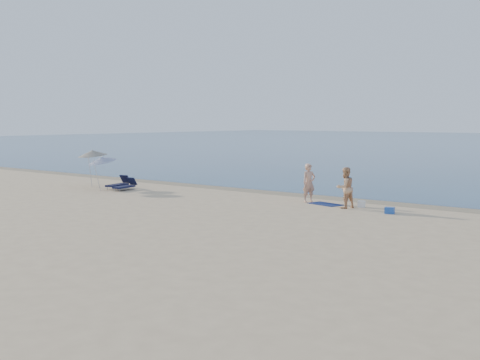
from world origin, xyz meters
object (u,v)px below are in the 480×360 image
object	(u,v)px
person_left	(309,183)
blue_cooler	(390,210)
person_right	(345,188)
umbrella_near	(102,159)

from	to	relation	value
person_left	blue_cooler	xyz separation A→B (m)	(4.72, -1.00, -0.82)
person_left	person_right	world-z (taller)	person_left
person_left	umbrella_near	xyz separation A→B (m)	(-12.10, -3.04, 0.83)
blue_cooler	umbrella_near	distance (m)	17.03
person_left	person_right	bearing A→B (deg)	-80.19
person_left	umbrella_near	world-z (taller)	umbrella_near
person_left	person_right	distance (m)	2.50
person_right	umbrella_near	distance (m)	14.70
person_left	blue_cooler	size ratio (longest dim) A/B	4.76
blue_cooler	person_right	bearing A→B (deg)	161.78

